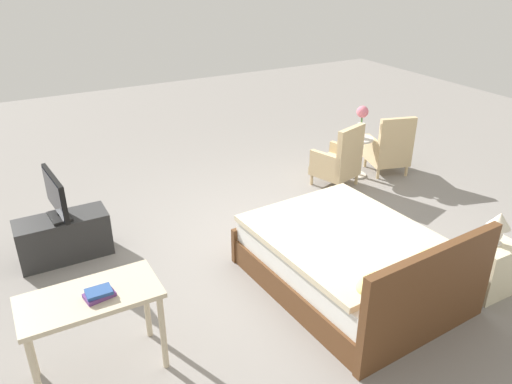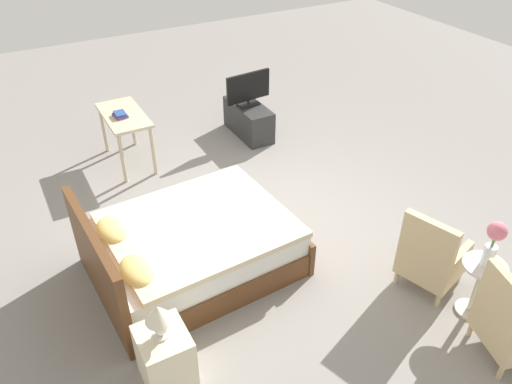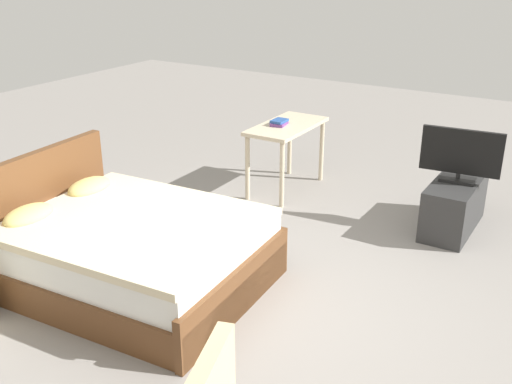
# 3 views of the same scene
# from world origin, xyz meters

# --- Properties ---
(ground_plane) EXTENTS (16.00, 16.00, 0.00)m
(ground_plane) POSITION_xyz_m (0.00, 0.00, 0.00)
(ground_plane) COLOR gray
(bed) EXTENTS (1.66, 2.11, 0.96)m
(bed) POSITION_xyz_m (-0.24, 1.14, 0.30)
(bed) COLOR brown
(bed) RESTS_ON ground_plane
(armchair_by_window_left) EXTENTS (0.67, 0.67, 0.92)m
(armchair_by_window_left) POSITION_xyz_m (-2.55, -0.87, 0.37)
(armchair_by_window_left) COLOR #CCB284
(armchair_by_window_left) RESTS_ON ground_plane
(armchair_by_window_right) EXTENTS (0.68, 0.68, 0.92)m
(armchair_by_window_right) POSITION_xyz_m (-1.61, -0.87, 0.37)
(armchair_by_window_right) COLOR #CCB284
(armchair_by_window_right) RESTS_ON ground_plane
(side_table) EXTENTS (0.40, 0.40, 0.60)m
(side_table) POSITION_xyz_m (-2.08, -1.01, 0.38)
(side_table) COLOR beige
(side_table) RESTS_ON ground_plane
(flower_vase) EXTENTS (0.17, 0.17, 0.48)m
(flower_vase) POSITION_xyz_m (-2.08, -1.01, 0.90)
(flower_vase) COLOR silver
(flower_vase) RESTS_ON side_table
(nightstand) EXTENTS (0.44, 0.41, 0.55)m
(nightstand) POSITION_xyz_m (-1.38, 1.82, 0.27)
(nightstand) COLOR beige
(nightstand) RESTS_ON ground_plane
(table_lamp) EXTENTS (0.22, 0.22, 0.33)m
(table_lamp) POSITION_xyz_m (-1.38, 1.82, 0.76)
(table_lamp) COLOR silver
(table_lamp) RESTS_ON nightstand
(tv_stand) EXTENTS (0.96, 0.40, 0.49)m
(tv_stand) POSITION_xyz_m (2.16, -0.83, 0.25)
(tv_stand) COLOR #2D2D2D
(tv_stand) RESTS_ON ground_plane
(tv_flatscreen) EXTENTS (0.23, 0.73, 0.50)m
(tv_flatscreen) POSITION_xyz_m (2.16, -0.83, 0.75)
(tv_flatscreen) COLOR black
(tv_flatscreen) RESTS_ON tv_stand
(vanity_desk) EXTENTS (1.04, 0.52, 0.75)m
(vanity_desk) POSITION_xyz_m (2.22, 1.04, 0.64)
(vanity_desk) COLOR beige
(vanity_desk) RESTS_ON ground_plane
(book_stack) EXTENTS (0.23, 0.17, 0.06)m
(book_stack) POSITION_xyz_m (2.16, 1.10, 0.78)
(book_stack) COLOR #66387A
(book_stack) RESTS_ON vanity_desk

